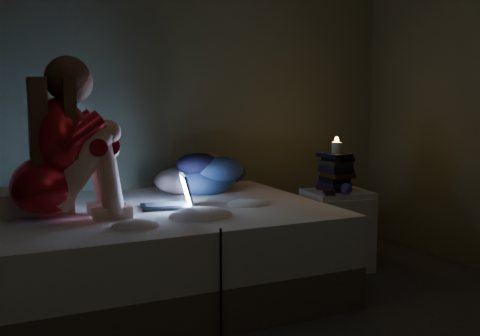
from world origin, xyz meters
TOP-DOWN VIEW (x-y plane):
  - wall_back at (0.00, 1.91)m, footprint 3.60×0.02m
  - bed at (-0.48, 1.10)m, footprint 2.07×1.55m
  - pillow at (-1.21, 1.28)m, footprint 0.46×0.33m
  - woman at (-1.15, 0.98)m, footprint 0.57×0.38m
  - laptop at (-0.44, 1.06)m, footprint 0.35×0.28m
  - clothes_pile at (-0.01, 1.48)m, footprint 0.60×0.53m
  - nightstand at (0.87, 1.07)m, footprint 0.48×0.43m
  - book_stack at (0.86, 1.08)m, footprint 0.19×0.25m
  - candle at (0.86, 1.08)m, footprint 0.07×0.07m
  - phone at (0.73, 0.95)m, footprint 0.11×0.16m
  - blue_orb at (0.85, 0.91)m, footprint 0.08×0.08m

SIDE VIEW (x-z plane):
  - bed at x=-0.48m, z-range 0.00..0.57m
  - nightstand at x=0.87m, z-range 0.00..0.58m
  - phone at x=0.73m, z-range 0.58..0.59m
  - blue_orb at x=0.85m, z-range 0.58..0.66m
  - pillow at x=-1.21m, z-range 0.57..0.70m
  - laptop at x=-0.44m, z-range 0.57..0.79m
  - book_stack at x=0.86m, z-range 0.58..0.86m
  - clothes_pile at x=-0.01m, z-range 0.57..0.88m
  - candle at x=0.86m, z-range 0.86..0.94m
  - woman at x=-1.15m, z-range 0.57..1.49m
  - wall_back at x=0.00m, z-range 0.00..2.60m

